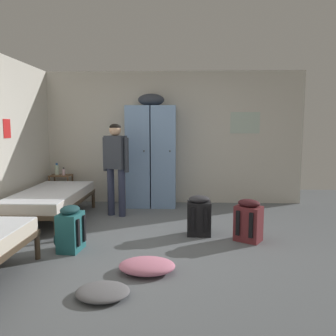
% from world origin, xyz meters
% --- Properties ---
extents(ground_plane, '(7.72, 7.72, 0.00)m').
position_xyz_m(ground_plane, '(0.00, 0.00, 0.00)').
color(ground_plane, slate).
extents(room_backdrop, '(4.94, 4.89, 2.52)m').
position_xyz_m(room_backdrop, '(-1.20, 1.24, 1.26)').
color(room_backdrop, beige).
rests_on(room_backdrop, ground_plane).
extents(locker_bank, '(0.90, 0.55, 2.07)m').
position_xyz_m(locker_bank, '(-0.38, 2.13, 0.97)').
color(locker_bank, '#7A9ECC').
rests_on(locker_bank, ground_plane).
extents(shelf_unit, '(0.38, 0.30, 0.57)m').
position_xyz_m(shelf_unit, '(-2.11, 2.16, 0.35)').
color(shelf_unit, brown).
rests_on(shelf_unit, ground_plane).
extents(bed_left_rear, '(0.90, 1.90, 0.49)m').
position_xyz_m(bed_left_rear, '(-1.86, 1.01, 0.38)').
color(bed_left_rear, '#473828').
rests_on(bed_left_rear, ground_plane).
extents(person_traveler, '(0.46, 0.30, 1.52)m').
position_xyz_m(person_traveler, '(-0.91, 1.40, 0.92)').
color(person_traveler, '#2D334C').
rests_on(person_traveler, ground_plane).
extents(water_bottle, '(0.07, 0.07, 0.22)m').
position_xyz_m(water_bottle, '(-2.19, 2.18, 0.67)').
color(water_bottle, silver).
rests_on(water_bottle, shelf_unit).
extents(lotion_bottle, '(0.05, 0.05, 0.15)m').
position_xyz_m(lotion_bottle, '(-2.04, 2.12, 0.63)').
color(lotion_bottle, beige).
rests_on(lotion_bottle, shelf_unit).
extents(backpack_teal, '(0.36, 0.35, 0.55)m').
position_xyz_m(backpack_teal, '(-1.16, -0.20, 0.26)').
color(backpack_teal, '#23666B').
rests_on(backpack_teal, ground_plane).
extents(backpack_black, '(0.32, 0.34, 0.55)m').
position_xyz_m(backpack_black, '(0.42, 0.45, 0.26)').
color(backpack_black, black).
rests_on(backpack_black, ground_plane).
extents(backpack_maroon, '(0.40, 0.41, 0.55)m').
position_xyz_m(backpack_maroon, '(1.05, 0.24, 0.26)').
color(backpack_maroon, maroon).
rests_on(backpack_maroon, ground_plane).
extents(clothes_pile_pink, '(0.58, 0.43, 0.13)m').
position_xyz_m(clothes_pile_pink, '(-0.17, -0.78, 0.07)').
color(clothes_pile_pink, pink).
rests_on(clothes_pile_pink, ground_plane).
extents(clothes_pile_grey, '(0.48, 0.40, 0.09)m').
position_xyz_m(clothes_pile_grey, '(-0.51, -1.29, 0.04)').
color(clothes_pile_grey, slate).
rests_on(clothes_pile_grey, ground_plane).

